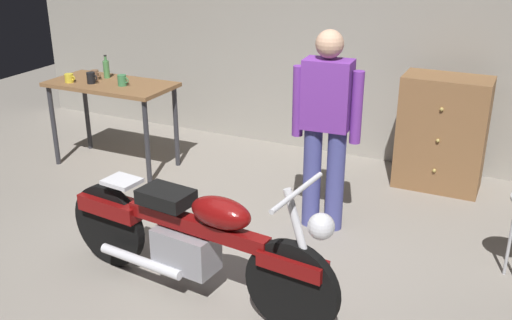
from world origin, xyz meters
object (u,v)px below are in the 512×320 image
Objects in this scene: bottle at (106,69)px; mug_black_matte at (91,78)px; mug_green_speckled at (122,80)px; mug_brown_stoneware at (95,75)px; person_standing at (326,123)px; mug_yellow_tall at (69,78)px; wooden_dresser at (442,133)px; motorcycle at (193,238)px.

mug_black_matte is at bearing -88.99° from bottle.
mug_brown_stoneware is (-0.41, 0.08, -0.01)m from mug_green_speckled.
person_standing reaches higher than mug_brown_stoneware.
person_standing is 2.27m from mug_green_speckled.
mug_yellow_tall is at bearing -165.04° from mug_black_matte.
person_standing is 1.52× the size of wooden_dresser.
wooden_dresser is at bearing 71.38° from motorcycle.
motorcycle reaches higher than mug_yellow_tall.
mug_black_matte reaches higher than motorcycle.
mug_brown_stoneware is at bearing -120.51° from bottle.
mug_brown_stoneware reaches higher than motorcycle.
mug_black_matte reaches higher than mug_green_speckled.
motorcycle is at bearing 67.40° from person_standing.
mug_brown_stoneware is at bearing 168.57° from mug_green_speckled.
motorcycle is 2.84m from mug_brown_stoneware.
mug_brown_stoneware is at bearing 51.46° from mug_yellow_tall.
person_standing reaches higher than mug_yellow_tall.
mug_brown_stoneware is 0.47× the size of bottle.
wooden_dresser is at bearing 17.49° from mug_green_speckled.
mug_brown_stoneware reaches higher than mug_yellow_tall.
mug_black_matte is at bearing -9.35° from person_standing.
wooden_dresser is 9.19× the size of mug_yellow_tall.
mug_black_matte is 1.07× the size of mug_brown_stoneware.
bottle is (-2.59, 0.51, 0.07)m from person_standing.
wooden_dresser is 9.69× the size of mug_brown_stoneware.
wooden_dresser reaches higher than mug_yellow_tall.
wooden_dresser is at bearing -124.27° from person_standing.
mug_yellow_tall is (-0.23, -0.06, -0.01)m from mug_black_matte.
mug_black_matte is 1.02× the size of mug_yellow_tall.
person_standing is 13.96× the size of mug_yellow_tall.
mug_black_matte reaches higher than mug_yellow_tall.
mug_brown_stoneware is (-0.07, 0.14, -0.01)m from mug_black_matte.
motorcycle is 2.49m from mug_green_speckled.
wooden_dresser is (0.74, 1.26, -0.38)m from person_standing.
wooden_dresser is 3.45m from bottle.
mug_yellow_tall is (-3.56, -1.06, 0.39)m from wooden_dresser.
motorcycle is at bearing -38.38° from mug_brown_stoneware.
motorcycle is at bearing -33.05° from mug_yellow_tall.
mug_green_speckled is (-2.99, -0.94, 0.41)m from wooden_dresser.
wooden_dresser reaches higher than mug_black_matte.
person_standing is 14.71× the size of mug_brown_stoneware.
mug_green_speckled is at bearing -11.72° from person_standing.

